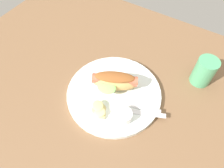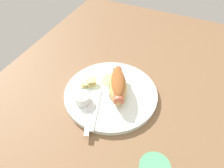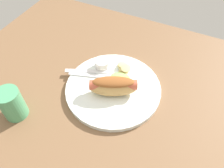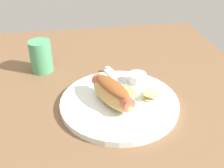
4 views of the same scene
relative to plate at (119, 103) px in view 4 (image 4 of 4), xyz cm
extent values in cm
cube|color=brown|center=(-3.88, 2.82, -1.70)|extent=(120.00, 90.00, 1.80)
cylinder|color=white|center=(0.00, 0.00, 0.00)|extent=(30.49, 30.49, 1.60)
ellipsoid|color=tan|center=(-0.97, 2.03, 3.52)|extent=(15.87, 11.55, 5.44)
cylinder|color=#C1563D|center=(-0.97, 2.03, 4.47)|extent=(14.24, 9.02, 3.18)
ellipsoid|color=brown|center=(-0.97, 2.03, 5.90)|extent=(13.24, 9.31, 2.01)
ellipsoid|color=#7FC65B|center=(-1.61, -1.77, 4.61)|extent=(6.72, 5.47, 1.59)
cylinder|color=white|center=(7.23, -6.45, 2.33)|extent=(4.96, 4.96, 3.05)
cube|color=silver|center=(9.98, -0.62, 1.00)|extent=(12.16, 4.93, 0.40)
cube|color=silver|center=(2.42, -2.57, 1.00)|extent=(3.14, 1.26, 0.40)
cube|color=silver|center=(2.56, -3.00, 1.00)|extent=(3.14, 1.26, 0.40)
cube|color=silver|center=(2.69, -3.43, 1.00)|extent=(3.14, 1.26, 0.40)
cube|color=silver|center=(10.53, -2.34, 0.98)|extent=(15.00, 7.35, 0.36)
ellipsoid|color=#D7C77F|center=(-0.35, -7.44, 1.05)|extent=(4.30, 4.32, 0.50)
ellipsoid|color=#D7C77F|center=(0.92, -8.95, 1.57)|extent=(5.00, 5.01, 0.60)
ellipsoid|color=#D7C77F|center=(-0.31, -8.53, 1.77)|extent=(5.54, 5.37, 0.96)
ellipsoid|color=#D7C77F|center=(-0.98, -7.70, 2.70)|extent=(5.09, 5.04, 0.80)
ellipsoid|color=#D7C77F|center=(0.61, -8.99, 2.29)|extent=(4.07, 4.00, 0.69)
cylinder|color=#4C9E6B|center=(21.99, 20.41, 4.17)|extent=(6.69, 6.69, 9.93)
camera|label=1|loc=(18.62, -31.45, 57.19)|focal=33.32mm
camera|label=2|loc=(43.62, 20.35, 53.94)|focal=35.06mm
camera|label=3|loc=(-18.92, 40.43, 55.64)|focal=35.50mm
camera|label=4|loc=(-55.87, 11.28, 41.99)|focal=43.81mm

